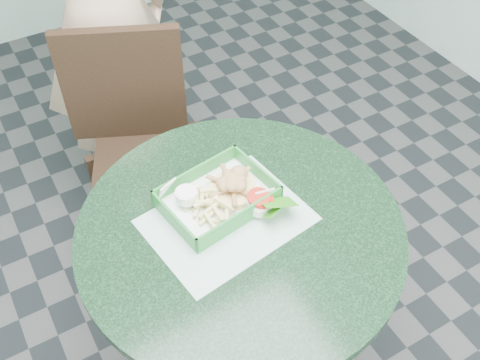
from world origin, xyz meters
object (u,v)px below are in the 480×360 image
cafe_table (240,267)px  food_basket (218,204)px  dining_chair (141,137)px  crab_sandwich (234,191)px  sauce_ramekin (187,196)px

cafe_table → food_basket: size_ratio=3.05×
dining_chair → crab_sandwich: dining_chair is taller
crab_sandwich → sauce_ramekin: crab_sandwich is taller
food_basket → dining_chair: bearing=90.2°
food_basket → crab_sandwich: (0.05, -0.00, 0.03)m
dining_chair → crab_sandwich: 0.67m
food_basket → sauce_ramekin: 0.09m
dining_chair → sauce_ramekin: bearing=-72.9°
cafe_table → food_basket: food_basket is taller
cafe_table → dining_chair: (-0.02, 0.71, -0.05)m
sauce_ramekin → crab_sandwich: bearing=-20.6°
cafe_table → crab_sandwich: 0.24m
cafe_table → dining_chair: size_ratio=0.95×
dining_chair → crab_sandwich: (0.05, -0.62, 0.27)m
sauce_ramekin → cafe_table: bearing=-58.6°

